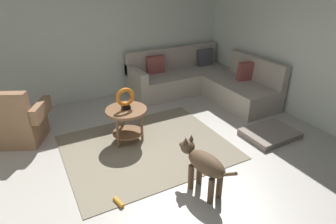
{
  "coord_description": "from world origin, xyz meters",
  "views": [
    {
      "loc": [
        -1.23,
        -2.55,
        2.29
      ],
      "look_at": [
        0.45,
        0.6,
        0.55
      ],
      "focal_mm": 30.3,
      "sensor_mm": 36.0,
      "label": 1
    }
  ],
  "objects": [
    {
      "name": "wall_right",
      "position": [
        2.94,
        0.0,
        1.35
      ],
      "size": [
        0.12,
        6.0,
        2.7
      ],
      "primitive_type": "cube",
      "color": "silver",
      "rests_on": "ground_plane"
    },
    {
      "name": "dog_toy_rope",
      "position": [
        -0.6,
        -0.2,
        0.03
      ],
      "size": [
        0.09,
        0.17,
        0.05
      ],
      "primitive_type": "cylinder",
      "rotation": [
        0.0,
        1.57,
        1.8
      ],
      "color": "orange",
      "rests_on": "ground_plane"
    },
    {
      "name": "ground_plane",
      "position": [
        0.0,
        0.0,
        -0.05
      ],
      "size": [
        6.0,
        6.0,
        0.1
      ],
      "primitive_type": "cube",
      "color": "#B7B2A8"
    },
    {
      "name": "sectional_couch",
      "position": [
        1.99,
        2.01,
        0.29
      ],
      "size": [
        2.2,
        2.25,
        0.88
      ],
      "color": "#B2A899",
      "rests_on": "ground_plane"
    },
    {
      "name": "wall_back",
      "position": [
        0.0,
        2.94,
        1.35
      ],
      "size": [
        6.0,
        0.12,
        2.7
      ],
      "primitive_type": "cube",
      "color": "silver",
      "rests_on": "ground_plane"
    },
    {
      "name": "torus_sculpture",
      "position": [
        -0.03,
        0.99,
        0.71
      ],
      "size": [
        0.28,
        0.08,
        0.33
      ],
      "color": "black",
      "rests_on": "side_table"
    },
    {
      "name": "armchair",
      "position": [
        -1.45,
        1.73,
        0.32
      ],
      "size": [
        0.98,
        0.89,
        0.88
      ],
      "rotation": [
        0.0,
        0.0,
        -0.45
      ],
      "color": "#936B4C",
      "rests_on": "ground_plane"
    },
    {
      "name": "dog",
      "position": [
        0.34,
        -0.44,
        0.38
      ],
      "size": [
        0.32,
        0.84,
        0.63
      ],
      "rotation": [
        0.0,
        0.0,
        0.21
      ],
      "color": "brown",
      "rests_on": "ground_plane"
    },
    {
      "name": "area_rug",
      "position": [
        0.15,
        0.7,
        0.01
      ],
      "size": [
        2.3,
        1.9,
        0.01
      ],
      "primitive_type": "cube",
      "color": "gray",
      "rests_on": "ground_plane"
    },
    {
      "name": "side_table",
      "position": [
        -0.03,
        0.99,
        0.42
      ],
      "size": [
        0.6,
        0.6,
        0.54
      ],
      "color": "brown",
      "rests_on": "ground_plane"
    },
    {
      "name": "dog_bed_mat",
      "position": [
        1.98,
        0.08,
        0.04
      ],
      "size": [
        0.8,
        0.6,
        0.09
      ],
      "primitive_type": "cube",
      "color": "gray",
      "rests_on": "ground_plane"
    }
  ]
}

